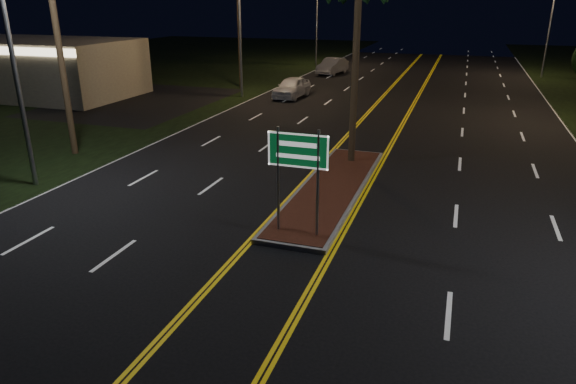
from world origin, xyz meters
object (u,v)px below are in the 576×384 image
at_px(streetlight_left_far, 320,10).
at_px(car_far, 332,65).
at_px(highway_sign, 298,160).
at_px(streetlight_right_far, 548,12).
at_px(median_island, 331,188).
at_px(streetlight_left_near, 17,32).
at_px(streetlight_left_mid, 245,15).
at_px(commercial_building, 32,67).
at_px(car_near, 292,86).

xyz_separation_m(streetlight_left_far, car_far, (2.91, -5.96, -4.79)).
bearing_deg(highway_sign, streetlight_right_far, 74.85).
bearing_deg(median_island, streetlight_left_far, 106.00).
height_order(median_island, streetlight_left_near, streetlight_left_near).
bearing_deg(streetlight_left_near, car_far, 85.12).
bearing_deg(streetlight_left_far, median_island, -74.00).
distance_m(streetlight_left_mid, streetlight_right_far, 27.83).
xyz_separation_m(streetlight_left_mid, streetlight_right_far, (21.23, 18.00, 0.00)).
bearing_deg(streetlight_right_far, streetlight_left_mid, -139.70).
distance_m(commercial_building, car_far, 25.73).
bearing_deg(car_far, car_near, -79.80).
relative_size(streetlight_left_near, streetlight_left_mid, 1.00).
bearing_deg(streetlight_right_far, streetlight_left_far, 174.62).
bearing_deg(streetlight_left_near, median_island, 15.78).
relative_size(streetlight_right_far, car_far, 1.73).
bearing_deg(streetlight_left_mid, streetlight_right_far, 40.30).
relative_size(median_island, streetlight_left_mid, 1.14).
xyz_separation_m(commercial_building, streetlight_left_mid, (15.39, 4.01, 3.65)).
distance_m(highway_sign, car_far, 36.11).
bearing_deg(streetlight_left_near, streetlight_left_far, 90.00).
xyz_separation_m(median_island, streetlight_left_far, (-10.61, 37.00, 5.57)).
bearing_deg(streetlight_left_near, highway_sign, -6.47).
bearing_deg(median_island, highway_sign, -90.00).
xyz_separation_m(streetlight_left_mid, car_near, (3.13, 0.96, -4.80)).
bearing_deg(streetlight_left_far, streetlight_right_far, -5.38).
bearing_deg(median_island, car_far, 103.94).
height_order(streetlight_left_near, car_far, streetlight_left_near).
height_order(commercial_building, streetlight_left_near, streetlight_left_near).
xyz_separation_m(highway_sign, streetlight_right_far, (10.61, 39.20, 3.25)).
bearing_deg(car_far, commercial_building, -126.16).
bearing_deg(median_island, car_near, 112.62).
bearing_deg(streetlight_left_far, car_near, -80.66).
xyz_separation_m(highway_sign, streetlight_left_near, (-10.61, 1.20, 3.25)).
bearing_deg(commercial_building, streetlight_left_far, 57.35).
distance_m(streetlight_right_far, car_near, 25.32).
distance_m(streetlight_left_near, streetlight_left_mid, 20.00).
height_order(streetlight_left_near, streetlight_left_mid, same).
bearing_deg(highway_sign, streetlight_left_mid, 116.59).
relative_size(highway_sign, streetlight_left_far, 0.36).
height_order(streetlight_left_far, streetlight_right_far, same).
xyz_separation_m(median_island, streetlight_left_near, (-10.61, -3.00, 5.57)).
relative_size(highway_sign, car_far, 0.62).
xyz_separation_m(commercial_building, car_near, (18.52, 4.97, -1.15)).
bearing_deg(car_near, streetlight_left_far, 102.86).
xyz_separation_m(streetlight_right_far, car_far, (-18.32, -3.96, -4.79)).
bearing_deg(highway_sign, car_near, 108.65).
relative_size(highway_sign, car_near, 0.63).
xyz_separation_m(median_island, car_near, (-7.48, 17.96, 0.77)).
bearing_deg(streetlight_left_far, streetlight_left_near, -90.00).
height_order(streetlight_left_near, streetlight_right_far, same).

